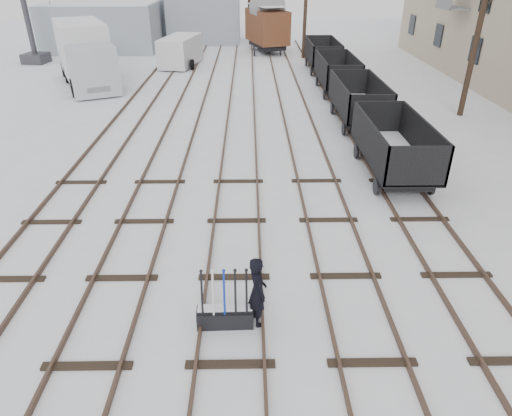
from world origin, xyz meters
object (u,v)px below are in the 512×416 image
at_px(worker, 258,291).
at_px(panel_van, 181,51).
at_px(freight_wagon_a, 393,155).
at_px(ground_frame, 225,315).
at_px(crane, 32,33).
at_px(box_van_wagon, 267,25).
at_px(lorry, 84,54).

height_order(worker, panel_van, panel_van).
relative_size(freight_wagon_a, panel_van, 1.01).
distance_m(freight_wagon_a, panel_van, 23.84).
bearing_deg(ground_frame, worker, 6.14).
bearing_deg(worker, freight_wagon_a, -49.57).
bearing_deg(panel_van, crane, -175.88).
relative_size(worker, box_van_wagon, 0.31).
distance_m(worker, box_van_wagon, 35.37).
relative_size(ground_frame, panel_van, 0.28).
distance_m(ground_frame, freight_wagon_a, 10.41).
relative_size(ground_frame, lorry, 0.16).
relative_size(worker, crane, 0.20).
bearing_deg(worker, crane, 13.20).
height_order(freight_wagon_a, crane, crane).
height_order(ground_frame, panel_van, panel_van).
distance_m(lorry, crane, 10.15).
bearing_deg(panel_van, lorry, -120.15).
bearing_deg(crane, worker, -52.61).
bearing_deg(panel_van, ground_frame, -69.73).
relative_size(freight_wagon_a, lorry, 0.60).
distance_m(lorry, panel_van, 8.33).
relative_size(worker, lorry, 0.20).
bearing_deg(ground_frame, crane, 117.04).
distance_m(box_van_wagon, crane, 19.59).
distance_m(box_van_wagon, lorry, 17.38).
distance_m(worker, freight_wagon_a, 9.88).
distance_m(freight_wagon_a, box_van_wagon, 27.35).
height_order(box_van_wagon, crane, crane).
bearing_deg(ground_frame, box_van_wagon, 84.92).
bearing_deg(lorry, freight_wagon_a, -66.95).
xyz_separation_m(box_van_wagon, lorry, (-12.49, -12.08, -0.30)).
bearing_deg(panel_van, worker, -68.28).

